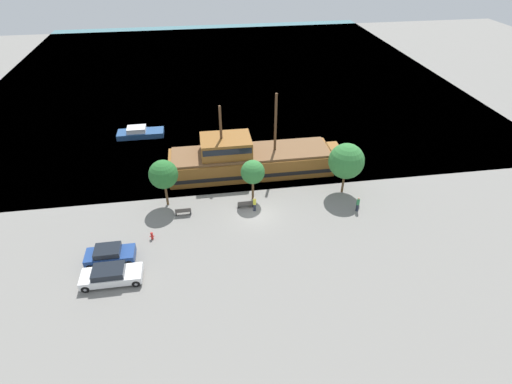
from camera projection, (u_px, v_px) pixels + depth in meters
The scene contains 14 objects.
ground_plane at pixel (256, 213), 40.09m from camera, with size 160.00×160.00×0.00m, color gray.
water_surface at pixel (221, 72), 75.75m from camera, with size 80.00×80.00×0.00m, color teal.
pirate_ship at pixel (248, 159), 45.65m from camera, with size 19.80×5.09×9.33m.
moored_boat_dockside at pixel (140, 133), 53.72m from camera, with size 6.09×2.29×1.35m.
parked_car_curb_front at pixel (110, 255), 34.14m from camera, with size 4.11×1.93×1.50m.
parked_car_curb_mid at pixel (111, 275), 32.28m from camera, with size 4.84×1.98×1.43m.
fire_hydrant at pixel (152, 235), 36.71m from camera, with size 0.42×0.25×0.76m.
bench_promenade_east at pixel (183, 211), 39.65m from camera, with size 1.57×0.45×0.85m.
bench_promenade_west at pixel (246, 204), 40.63m from camera, with size 1.63×0.45×0.85m.
pedestrian_walking_near at pixel (358, 204), 39.97m from camera, with size 0.32×0.32×1.63m.
pedestrian_walking_far at pixel (255, 204), 40.01m from camera, with size 0.32×0.32×1.63m.
tree_row_east at pixel (163, 175), 39.23m from camera, with size 2.90×2.90×5.12m.
tree_row_mideast at pixel (253, 172), 40.33m from camera, with size 2.46×2.46×4.52m.
tree_row_midwest at pixel (346, 161), 41.02m from camera, with size 3.71×3.71×5.69m.
Camera 1 is at (-4.78, -31.28, 24.70)m, focal length 28.00 mm.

